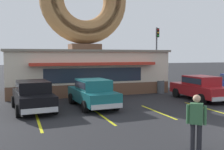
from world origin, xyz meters
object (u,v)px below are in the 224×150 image
car_teal (93,92)px  car_black (33,94)px  car_red (200,87)px  traffic_light_pole (157,48)px  trash_bin (161,87)px  pedestrian_crossing_woman (196,120)px

car_teal → car_black: bearing=177.6°
car_red → traffic_light_pole: size_ratio=0.79×
car_black → car_teal: size_ratio=1.01×
car_black → trash_bin: (9.76, 3.35, -0.37)m
car_teal → trash_bin: bearing=28.2°
car_black → traffic_light_pole: bearing=36.3°
car_black → traffic_light_pole: 16.19m
car_black → traffic_light_pole: size_ratio=0.81×
pedestrian_crossing_woman → car_teal: bearing=97.7°
car_black → trash_bin: bearing=19.0°
pedestrian_crossing_woman → traffic_light_pole: bearing=63.9°
car_red → traffic_light_pole: (2.28, 9.72, 2.84)m
car_black → car_red: 10.57m
car_teal → pedestrian_crossing_woman: bearing=-82.3°
car_red → trash_bin: 3.74m
pedestrian_crossing_woman → traffic_light_pole: traffic_light_pole is taller
car_black → trash_bin: car_black is taller
car_red → traffic_light_pole: traffic_light_pole is taller
car_red → car_teal: size_ratio=0.99×
pedestrian_crossing_woman → traffic_light_pole: (8.53, 17.39, 2.72)m
car_black → pedestrian_crossing_woman: (4.31, -7.95, 0.11)m
car_red → car_teal: bearing=178.8°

